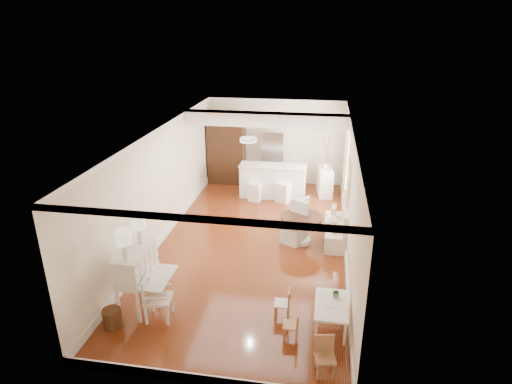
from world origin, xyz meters
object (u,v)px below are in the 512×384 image
(slip_chair_far, at_px, (298,211))
(wicker_basket, at_px, (112,318))
(kids_chair_b, at_px, (282,303))
(sideboard, at_px, (325,181))
(slip_chair_near, at_px, (294,223))
(gustavian_armchair, at_px, (158,298))
(bar_stool_left, at_px, (255,186))
(kids_chair_a, at_px, (291,325))
(dining_table, at_px, (302,229))
(secretary_bureau, at_px, (137,279))
(fridge, at_px, (283,160))
(breakfast_counter, at_px, (273,181))
(kids_chair_c, at_px, (325,357))
(bar_stool_right, at_px, (284,187))
(pantry_cabinet, at_px, (227,149))
(kids_table, at_px, (331,315))

(slip_chair_far, bearing_deg, wicker_basket, -6.35)
(kids_chair_b, distance_m, sideboard, 6.32)
(kids_chair_b, bearing_deg, slip_chair_near, 179.64)
(gustavian_armchair, xyz_separation_m, bar_stool_left, (0.81, 5.83, 0.02))
(wicker_basket, distance_m, kids_chair_a, 3.18)
(kids_chair_b, height_order, dining_table, dining_table)
(wicker_basket, bearing_deg, secretary_bureau, 66.95)
(wicker_basket, relative_size, fridge, 0.19)
(dining_table, relative_size, fridge, 0.58)
(secretary_bureau, relative_size, slip_chair_near, 1.18)
(breakfast_counter, bearing_deg, kids_chair_c, -76.44)
(kids_chair_b, relative_size, sideboard, 0.67)
(wicker_basket, height_order, dining_table, dining_table)
(secretary_bureau, distance_m, bar_stool_right, 6.02)
(kids_chair_b, distance_m, dining_table, 2.95)
(slip_chair_near, xyz_separation_m, bar_stool_left, (-1.38, 2.49, -0.06))
(bar_stool_left, bearing_deg, pantry_cabinet, 139.86)
(secretary_bureau, height_order, kids_chair_a, secretary_bureau)
(dining_table, xyz_separation_m, sideboard, (0.51, 3.33, 0.08))
(secretary_bureau, height_order, slip_chair_near, secretary_bureau)
(secretary_bureau, distance_m, kids_chair_a, 2.97)
(pantry_cabinet, bearing_deg, fridge, -0.90)
(kids_chair_a, relative_size, breakfast_counter, 0.27)
(kids_chair_a, relative_size, bar_stool_left, 0.60)
(secretary_bureau, bearing_deg, slip_chair_near, 48.97)
(kids_chair_a, bearing_deg, slip_chair_far, -177.35)
(secretary_bureau, height_order, kids_table, secretary_bureau)
(kids_chair_c, xyz_separation_m, bar_stool_right, (-1.33, 6.73, 0.16))
(gustavian_armchair, bearing_deg, wicker_basket, 106.69)
(dining_table, xyz_separation_m, pantry_cabinet, (-2.78, 3.94, 0.80))
(gustavian_armchair, xyz_separation_m, fridge, (1.50, 7.26, 0.47))
(kids_table, relative_size, bar_stool_right, 1.00)
(slip_chair_far, distance_m, pantry_cabinet, 4.08)
(wicker_basket, xyz_separation_m, pantry_cabinet, (0.35, 7.63, 0.98))
(kids_table, xyz_separation_m, slip_chair_far, (-0.86, 4.00, 0.18))
(secretary_bureau, xyz_separation_m, kids_chair_a, (2.92, -0.40, -0.34))
(bar_stool_left, xyz_separation_m, pantry_cabinet, (-1.21, 1.46, 0.69))
(fridge, bearing_deg, wicker_basket, -106.50)
(kids_table, distance_m, sideboard, 6.43)
(breakfast_counter, bearing_deg, sideboard, 16.45)
(bar_stool_right, bearing_deg, slip_chair_near, -54.87)
(kids_table, height_order, sideboard, sideboard)
(kids_table, xyz_separation_m, breakfast_counter, (-1.79, 5.95, 0.27))
(fridge, bearing_deg, breakfast_counter, -100.78)
(wicker_basket, height_order, slip_chair_far, slip_chair_far)
(kids_chair_a, bearing_deg, breakfast_counter, -169.80)
(bar_stool_right, height_order, fridge, fridge)
(kids_chair_a, xyz_separation_m, kids_chair_b, (-0.21, 0.54, 0.03))
(kids_chair_c, height_order, sideboard, sideboard)
(wicker_basket, distance_m, slip_chair_near, 4.72)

